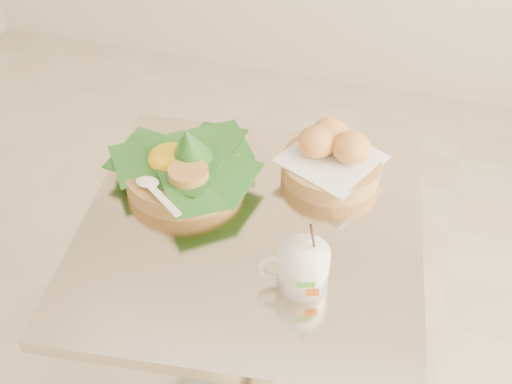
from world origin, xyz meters
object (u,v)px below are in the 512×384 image
(rice_basket, at_px, (183,166))
(bread_basket, at_px, (331,157))
(cafe_table, at_px, (251,295))
(coffee_mug, at_px, (302,267))

(rice_basket, relative_size, bread_basket, 1.31)
(rice_basket, height_order, bread_basket, rice_basket)
(cafe_table, distance_m, bread_basket, 0.37)
(rice_basket, xyz_separation_m, bread_basket, (0.30, 0.12, 0.00))
(cafe_table, height_order, rice_basket, rice_basket)
(coffee_mug, bearing_deg, rice_basket, 146.63)
(rice_basket, height_order, coffee_mug, coffee_mug)
(rice_basket, xyz_separation_m, coffee_mug, (0.32, -0.21, 0.00))
(coffee_mug, bearing_deg, cafe_table, 139.17)
(cafe_table, distance_m, rice_basket, 0.34)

